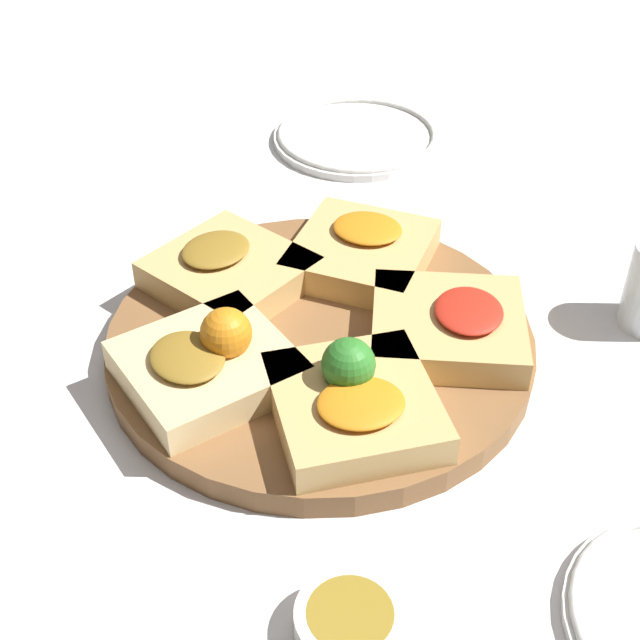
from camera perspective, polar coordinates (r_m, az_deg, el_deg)
ground_plane at (r=0.88m, az=0.00°, el=-2.05°), size 3.00×3.00×0.00m
serving_board at (r=0.87m, az=0.00°, el=-1.42°), size 0.41×0.41×0.02m
focaccia_slice_0 at (r=0.92m, az=-5.89°, el=3.17°), size 0.16×0.15×0.04m
focaccia_slice_1 at (r=0.81m, az=-7.14°, el=-2.65°), size 0.15×0.16×0.07m
focaccia_slice_2 at (r=0.76m, az=2.20°, el=-5.15°), size 0.19×0.19×0.07m
focaccia_slice_3 at (r=0.85m, az=8.28°, el=-0.34°), size 0.20×0.20×0.04m
focaccia_slice_4 at (r=0.95m, az=2.70°, el=4.43°), size 0.19×0.19×0.04m
plate_left at (r=1.25m, az=2.39°, el=11.68°), size 0.23×0.23×0.02m
dipping_bowl at (r=0.66m, az=1.92°, el=-18.76°), size 0.08×0.08×0.03m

